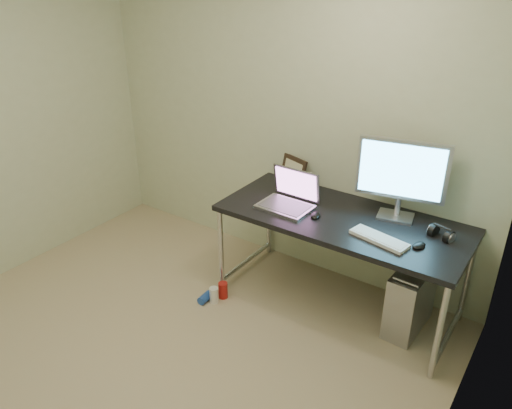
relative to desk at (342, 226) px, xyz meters
name	(u,v)px	position (x,y,z in m)	size (l,w,h in m)	color
floor	(136,371)	(-0.74, -1.37, -0.68)	(3.50, 3.50, 0.00)	tan
wall_back	(283,118)	(-0.74, 0.38, 0.57)	(3.50, 0.02, 2.50)	beige
wall_right	(445,316)	(1.01, -1.37, 0.57)	(0.02, 3.50, 2.50)	beige
desk	(342,226)	(0.00, 0.00, 0.00)	(1.75, 0.76, 0.75)	black
tower_computer	(410,299)	(0.54, 0.04, -0.44)	(0.23, 0.47, 0.51)	#B2B3B7
cable_a	(420,259)	(0.49, 0.33, -0.28)	(0.01, 0.01, 0.70)	black
cable_b	(431,267)	(0.58, 0.31, -0.30)	(0.01, 0.01, 0.72)	black
can_red	(223,290)	(-0.76, -0.43, -0.61)	(0.07, 0.07, 0.13)	#B11B17
can_white	(214,295)	(-0.78, -0.51, -0.61)	(0.07, 0.07, 0.13)	white
can_blue	(205,298)	(-0.84, -0.55, -0.65)	(0.07, 0.07, 0.12)	#244EB2
laptop	(289,198)	(-0.41, -0.06, 0.13)	(0.39, 0.32, 0.26)	#BAB9C1
monitor	(402,174)	(0.31, 0.21, 0.40)	(0.60, 0.22, 0.57)	#BAB9C1
keyboard	(379,239)	(0.34, -0.16, 0.08)	(0.39, 0.13, 0.02)	white
mouse_right	(419,244)	(0.57, -0.10, 0.09)	(0.07, 0.11, 0.04)	black
mouse_left	(316,215)	(-0.16, -0.11, 0.09)	(0.07, 0.11, 0.04)	black
headphones	(441,234)	(0.65, 0.10, 0.10)	(0.17, 0.10, 0.10)	black
picture_frame	(294,170)	(-0.60, 0.33, 0.18)	(0.26, 0.03, 0.21)	black
webcam	(310,177)	(-0.44, 0.30, 0.17)	(0.05, 0.04, 0.13)	silver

